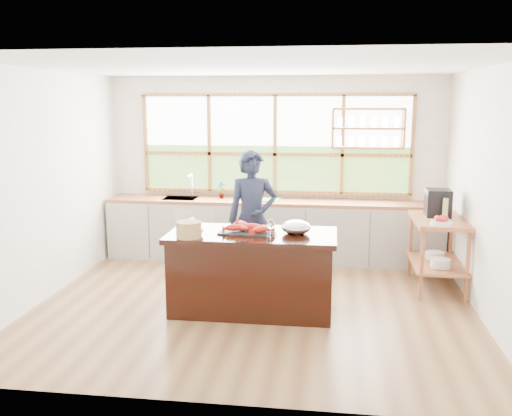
% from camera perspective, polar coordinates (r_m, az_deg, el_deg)
% --- Properties ---
extents(ground_plane, '(5.00, 5.00, 0.00)m').
position_cam_1_polar(ground_plane, '(6.74, -0.12, -9.59)').
color(ground_plane, olive).
extents(room_shell, '(5.02, 4.52, 2.71)m').
position_cam_1_polar(room_shell, '(6.86, 0.66, 5.79)').
color(room_shell, white).
rests_on(room_shell, ground_plane).
extents(back_counter, '(4.90, 0.63, 0.90)m').
position_cam_1_polar(back_counter, '(8.47, 1.54, -2.18)').
color(back_counter, '#ACAAA2').
rests_on(back_counter, ground_plane).
extents(right_shelf_unit, '(0.62, 1.10, 0.90)m').
position_cam_1_polar(right_shelf_unit, '(7.48, 17.73, -3.22)').
color(right_shelf_unit, '#A75F37').
rests_on(right_shelf_unit, ground_plane).
extents(island, '(1.85, 0.90, 0.90)m').
position_cam_1_polar(island, '(6.41, -0.37, -6.39)').
color(island, black).
rests_on(island, ground_plane).
extents(cook, '(0.72, 0.56, 1.73)m').
position_cam_1_polar(cook, '(7.20, -0.35, -1.11)').
color(cook, '#191E34').
rests_on(cook, ground_plane).
extents(potted_plant, '(0.15, 0.11, 0.26)m').
position_cam_1_polar(potted_plant, '(8.53, -3.52, 1.83)').
color(potted_plant, slate).
rests_on(potted_plant, back_counter).
extents(cutting_board, '(0.45, 0.37, 0.01)m').
position_cam_1_polar(cutting_board, '(8.39, 0.93, 0.86)').
color(cutting_board, green).
rests_on(cutting_board, back_counter).
extents(espresso_machine, '(0.30, 0.32, 0.34)m').
position_cam_1_polar(espresso_machine, '(7.54, 17.73, 0.50)').
color(espresso_machine, black).
rests_on(espresso_machine, right_shelf_unit).
extents(wine_bottle, '(0.08, 0.08, 0.27)m').
position_cam_1_polar(wine_bottle, '(7.33, 18.40, -0.10)').
color(wine_bottle, '#99A757').
rests_on(wine_bottle, right_shelf_unit).
extents(fruit_bowl, '(0.25, 0.25, 0.11)m').
position_cam_1_polar(fruit_bowl, '(7.03, 18.02, -1.29)').
color(fruit_bowl, silver).
rests_on(fruit_bowl, right_shelf_unit).
extents(slate_board, '(0.58, 0.45, 0.02)m').
position_cam_1_polar(slate_board, '(6.32, -1.03, -2.36)').
color(slate_board, black).
rests_on(slate_board, island).
extents(lobster_pile, '(0.52, 0.44, 0.08)m').
position_cam_1_polar(lobster_pile, '(6.31, -0.84, -1.94)').
color(lobster_pile, red).
rests_on(lobster_pile, slate_board).
extents(mixing_bowl_left, '(0.28, 0.28, 0.13)m').
position_cam_1_polar(mixing_bowl_left, '(6.21, -6.51, -2.20)').
color(mixing_bowl_left, silver).
rests_on(mixing_bowl_left, island).
extents(mixing_bowl_right, '(0.33, 0.33, 0.16)m').
position_cam_1_polar(mixing_bowl_right, '(6.27, 4.03, -1.94)').
color(mixing_bowl_right, silver).
rests_on(mixing_bowl_right, island).
extents(wine_glass, '(0.08, 0.08, 0.22)m').
position_cam_1_polar(wine_glass, '(5.91, 1.48, -1.76)').
color(wine_glass, white).
rests_on(wine_glass, island).
extents(wicker_basket, '(0.27, 0.27, 0.17)m').
position_cam_1_polar(wicker_basket, '(6.10, -6.73, -2.17)').
color(wicker_basket, '#A1844B').
rests_on(wicker_basket, island).
extents(parchment_roll, '(0.16, 0.31, 0.08)m').
position_cam_1_polar(parchment_roll, '(6.64, -6.39, -1.52)').
color(parchment_roll, silver).
rests_on(parchment_roll, island).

